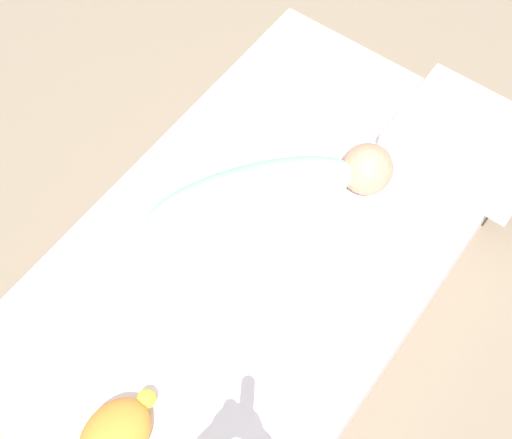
% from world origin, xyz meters
% --- Properties ---
extents(ground_plane, '(12.00, 12.00, 0.00)m').
position_xyz_m(ground_plane, '(0.00, 0.00, 0.00)').
color(ground_plane, '#7A6B56').
extents(bed_mattress, '(1.39, 0.80, 0.16)m').
position_xyz_m(bed_mattress, '(0.00, 0.00, 0.08)').
color(bed_mattress, white).
rests_on(bed_mattress, ground_plane).
extents(swaddled_baby, '(0.56, 0.46, 0.17)m').
position_xyz_m(swaddled_baby, '(0.09, 0.04, 0.24)').
color(swaddled_baby, '#99D6B2').
rests_on(swaddled_baby, bed_mattress).
extents(pillow, '(0.30, 0.37, 0.08)m').
position_xyz_m(pillow, '(0.55, -0.27, 0.20)').
color(pillow, white).
rests_on(pillow, bed_mattress).
extents(turtle_plush, '(0.20, 0.13, 0.08)m').
position_xyz_m(turtle_plush, '(-0.55, -0.03, 0.20)').
color(turtle_plush, orange).
rests_on(turtle_plush, bed_mattress).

